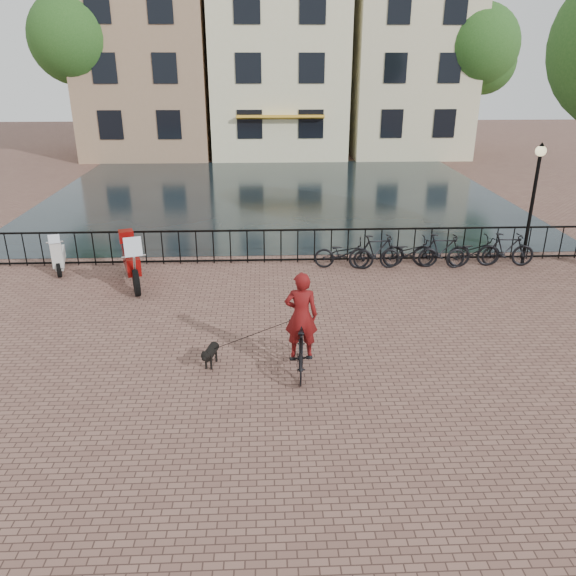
{
  "coord_description": "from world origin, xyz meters",
  "views": [
    {
      "loc": [
        -0.45,
        -7.88,
        5.65
      ],
      "look_at": [
        0.0,
        3.0,
        1.2
      ],
      "focal_mm": 35.0,
      "sensor_mm": 36.0,
      "label": 1
    }
  ],
  "objects_px": {
    "motorcycle": "(131,255)",
    "scooter": "(58,249)",
    "lamp_post": "(535,184)",
    "dog": "(211,354)",
    "cyclist": "(301,329)"
  },
  "relations": [
    {
      "from": "motorcycle",
      "to": "scooter",
      "type": "bearing_deg",
      "value": 135.7
    },
    {
      "from": "lamp_post",
      "to": "motorcycle",
      "type": "bearing_deg",
      "value": -174.03
    },
    {
      "from": "dog",
      "to": "scooter",
      "type": "relative_size",
      "value": 0.52
    },
    {
      "from": "motorcycle",
      "to": "scooter",
      "type": "xyz_separation_m",
      "value": [
        -2.31,
        1.13,
        -0.17
      ]
    },
    {
      "from": "cyclist",
      "to": "dog",
      "type": "bearing_deg",
      "value": -6.0
    },
    {
      "from": "scooter",
      "to": "dog",
      "type": "bearing_deg",
      "value": -64.73
    },
    {
      "from": "cyclist",
      "to": "scooter",
      "type": "distance_m",
      "value": 8.83
    },
    {
      "from": "lamp_post",
      "to": "motorcycle",
      "type": "relative_size",
      "value": 1.48
    },
    {
      "from": "lamp_post",
      "to": "scooter",
      "type": "distance_m",
      "value": 13.67
    },
    {
      "from": "lamp_post",
      "to": "dog",
      "type": "relative_size",
      "value": 4.62
    },
    {
      "from": "scooter",
      "to": "lamp_post",
      "type": "bearing_deg",
      "value": -15.02
    },
    {
      "from": "dog",
      "to": "scooter",
      "type": "xyz_separation_m",
      "value": [
        -4.79,
        5.61,
        0.4
      ]
    },
    {
      "from": "cyclist",
      "to": "dog",
      "type": "height_order",
      "value": "cyclist"
    },
    {
      "from": "lamp_post",
      "to": "dog",
      "type": "bearing_deg",
      "value": -147.17
    },
    {
      "from": "lamp_post",
      "to": "cyclist",
      "type": "height_order",
      "value": "lamp_post"
    }
  ]
}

